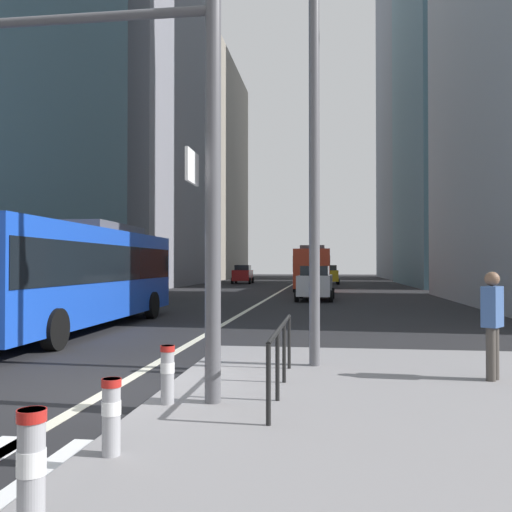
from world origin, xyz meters
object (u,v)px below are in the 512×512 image
object	(u,v)px
city_bus_blue_oncoming	(77,271)
traffic_signal_gantry	(74,119)
car_receding_near	(329,274)
bollard_front	(31,471)
car_oncoming_mid	(243,274)
city_bus_red_receding	(313,267)
bollard_back	(211,338)
street_lamp_post	(314,92)
pedestrian_waiting	(492,319)
car_receding_far	(315,283)
bollard_left	(111,412)
bollard_right	(167,371)

from	to	relation	value
city_bus_blue_oncoming	traffic_signal_gantry	world-z (taller)	traffic_signal_gantry
car_receding_near	bollard_front	distance (m)	52.59
city_bus_blue_oncoming	car_oncoming_mid	distance (m)	40.81
city_bus_red_receding	bollard_back	distance (m)	32.96
city_bus_red_receding	car_receding_near	size ratio (longest dim) A/B	2.76
street_lamp_post	car_oncoming_mid	bearing A→B (deg)	100.50
city_bus_blue_oncoming	pedestrian_waiting	world-z (taller)	city_bus_blue_oncoming
car_oncoming_mid	car_receding_near	world-z (taller)	same
bollard_front	pedestrian_waiting	xyz separation A→B (m)	(4.63, 5.89, 0.48)
street_lamp_post	bollard_front	size ratio (longest dim) A/B	8.68
city_bus_red_receding	pedestrian_waiting	world-z (taller)	city_bus_red_receding
car_receding_far	city_bus_red_receding	bearing A→B (deg)	91.97
bollard_left	bollard_back	xyz separation A→B (m)	(-0.02, 4.76, 0.09)
city_bus_red_receding	pedestrian_waiting	distance (m)	33.75
car_oncoming_mid	street_lamp_post	xyz separation A→B (m)	(8.62, -46.49, 4.29)
bollard_front	bollard_back	distance (m)	6.51
car_receding_near	traffic_signal_gantry	xyz separation A→B (m)	(-3.72, -48.65, 3.12)
traffic_signal_gantry	bollard_back	world-z (taller)	traffic_signal_gantry
car_receding_near	traffic_signal_gantry	size ratio (longest dim) A/B	0.70
bollard_back	city_bus_blue_oncoming	bearing A→B (deg)	132.55
city_bus_red_receding	car_receding_near	bearing A→B (deg)	84.64
car_receding_far	city_bus_blue_oncoming	bearing A→B (deg)	-115.15
car_oncoming_mid	bollard_left	xyz separation A→B (m)	(6.73, -51.55, -0.41)
car_receding_near	bollard_right	xyz separation A→B (m)	(-2.29, -48.80, -0.40)
car_oncoming_mid	bollard_right	xyz separation A→B (m)	(6.71, -49.56, -0.40)
car_receding_far	bollard_front	distance (m)	27.43
car_receding_near	pedestrian_waiting	bearing A→B (deg)	-86.90
bollard_right	bollard_back	bearing A→B (deg)	89.78
car_receding_near	pedestrian_waiting	size ratio (longest dim) A/B	2.40
car_receding_near	bollard_left	distance (m)	50.84
city_bus_red_receding	car_receding_far	size ratio (longest dim) A/B	2.63
city_bus_red_receding	bollard_left	world-z (taller)	city_bus_red_receding
car_oncoming_mid	car_receding_near	distance (m)	9.03
car_oncoming_mid	bollard_back	xyz separation A→B (m)	(6.72, -46.79, -0.32)
street_lamp_post	car_receding_near	bearing A→B (deg)	89.52
car_receding_near	bollard_back	bearing A→B (deg)	-92.84
bollard_left	car_receding_far	bearing A→B (deg)	86.76
city_bus_blue_oncoming	car_receding_far	world-z (taller)	city_bus_blue_oncoming
city_bus_red_receding	bollard_right	distance (m)	35.72
car_receding_near	city_bus_blue_oncoming	bearing A→B (deg)	-101.03
pedestrian_waiting	car_receding_far	bearing A→B (deg)	98.83
car_oncoming_mid	traffic_signal_gantry	distance (m)	49.79
traffic_signal_gantry	street_lamp_post	size ratio (longest dim) A/B	0.76
pedestrian_waiting	bollard_right	bearing A→B (deg)	-156.00
traffic_signal_gantry	pedestrian_waiting	bearing A→B (deg)	17.78
city_bus_blue_oncoming	street_lamp_post	bearing A→B (deg)	-37.59
city_bus_red_receding	car_receding_near	world-z (taller)	city_bus_red_receding
car_receding_far	bollard_right	bearing A→B (deg)	-93.57
street_lamp_post	bollard_back	world-z (taller)	street_lamp_post
street_lamp_post	pedestrian_waiting	xyz separation A→B (m)	(2.91, -0.92, -4.15)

